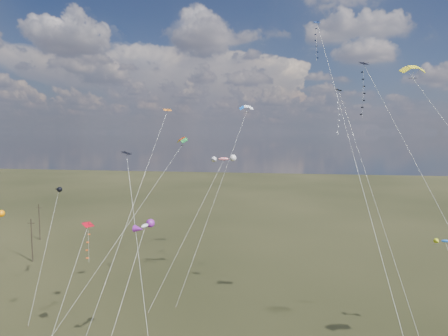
# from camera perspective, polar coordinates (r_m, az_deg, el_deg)

# --- Properties ---
(utility_pole_near) EXTENTS (1.40, 0.20, 8.00)m
(utility_pole_near) POSITION_cam_1_polar(r_m,az_deg,el_deg) (82.74, -25.77, -9.22)
(utility_pole_near) COLOR black
(utility_pole_near) RESTS_ON ground
(utility_pole_far) EXTENTS (1.40, 0.20, 8.00)m
(utility_pole_far) POSITION_cam_1_polar(r_m,az_deg,el_deg) (98.41, -24.87, -6.96)
(utility_pole_far) COLOR black
(utility_pole_far) RESTS_ON ground
(diamond_black_high) EXTENTS (12.58, 20.23, 31.85)m
(diamond_black_high) POSITION_cam_1_polar(r_m,az_deg,el_deg) (47.89, 20.28, 8.65)
(diamond_black_high) COLOR black
(diamond_black_high) RESTS_ON ground
(diamond_navy_tall) EXTENTS (7.22, 34.07, 38.66)m
(diamond_navy_tall) POSITION_cam_1_polar(r_m,az_deg,el_deg) (53.80, 13.89, 14.71)
(diamond_navy_tall) COLOR #0E204F
(diamond_navy_tall) RESTS_ON ground
(diamond_black_mid) EXTENTS (7.87, 12.42, 21.73)m
(diamond_black_mid) POSITION_cam_1_polar(r_m,az_deg,el_deg) (42.57, -12.87, -5.57)
(diamond_black_mid) COLOR black
(diamond_black_mid) RESTS_ON ground
(diamond_red_low) EXTENTS (1.92, 9.69, 14.31)m
(diamond_red_low) POSITION_cam_1_polar(r_m,az_deg,el_deg) (45.08, -19.09, -10.77)
(diamond_red_low) COLOR #AB0615
(diamond_red_low) RESTS_ON ground
(diamond_navy_right) EXTENTS (8.12, 16.68, 29.47)m
(diamond_navy_right) POSITION_cam_1_polar(r_m,az_deg,el_deg) (53.95, 16.54, 6.15)
(diamond_navy_right) COLOR #0D184A
(diamond_navy_right) RESTS_ON ground
(diamond_orange_center) EXTENTS (5.41, 17.57, 26.76)m
(diamond_orange_center) POSITION_cam_1_polar(r_m,az_deg,el_deg) (46.47, -11.17, -0.43)
(diamond_orange_center) COLOR #C26017
(diamond_orange_center) RESTS_ON ground
(parafoil_yellow) EXTENTS (14.70, 23.67, 31.27)m
(parafoil_yellow) POSITION_cam_1_polar(r_m,az_deg,el_deg) (47.28, 25.55, 12.70)
(parafoil_yellow) COLOR yellow
(parafoil_yellow) RESTS_ON ground
(parafoil_blue_white) EXTENTS (8.82, 19.93, 28.96)m
(parafoil_blue_white) POSITION_cam_1_polar(r_m,az_deg,el_deg) (70.12, 3.18, 8.65)
(parafoil_blue_white) COLOR blue
(parafoil_blue_white) RESTS_ON ground
(parafoil_tricolor) EXTENTS (12.93, 16.65, 23.52)m
(parafoil_tricolor) POSITION_cam_1_polar(r_m,az_deg,el_deg) (56.36, -6.13, 4.03)
(parafoil_tricolor) COLOR yellow
(parafoil_tricolor) RESTS_ON ground
(novelty_orange_black) EXTENTS (3.72, 13.04, 15.84)m
(novelty_orange_black) POSITION_cam_1_polar(r_m,az_deg,el_deg) (64.35, -22.55, -2.91)
(novelty_orange_black) COLOR orange
(novelty_orange_black) RESTS_ON ground
(novelty_white_purple) EXTENTS (2.67, 10.79, 15.02)m
(novelty_white_purple) POSITION_cam_1_polar(r_m,az_deg,el_deg) (40.79, -11.28, -8.20)
(novelty_white_purple) COLOR silver
(novelty_white_purple) RESTS_ON ground
(novelty_redwhite_stripe) EXTENTS (9.97, 12.67, 20.41)m
(novelty_redwhite_stripe) POSITION_cam_1_polar(r_m,az_deg,el_deg) (60.95, -0.11, 1.25)
(novelty_redwhite_stripe) COLOR red
(novelty_redwhite_stripe) RESTS_ON ground
(novelty_blue_yellow) EXTENTS (2.95, 7.26, 12.27)m
(novelty_blue_yellow) POSITION_cam_1_polar(r_m,az_deg,el_deg) (50.84, 29.15, -9.20)
(novelty_blue_yellow) COLOR #1553B5
(novelty_blue_yellow) RESTS_ON ground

